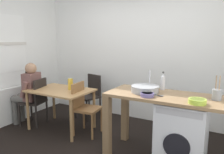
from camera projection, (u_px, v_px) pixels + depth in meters
ground_plane at (88, 154)px, 3.19m from camera, size 5.46×5.46×0.00m
wall_back at (137, 53)px, 4.46m from camera, size 4.60×0.10×2.70m
radiator at (13, 105)px, 4.35m from camera, size 0.10×0.80×0.70m
dining_table at (61, 95)px, 3.98m from camera, size 1.10×0.76×0.74m
chair_person_seat at (36, 99)px, 4.19m from camera, size 0.48×0.48×0.90m
chair_opposite at (84, 105)px, 3.81m from camera, size 0.44×0.44×0.90m
chair_spare_by_wall at (91, 94)px, 4.61m from camera, size 0.49×0.49×0.90m
seated_person at (28, 90)px, 4.20m from camera, size 0.54×0.54×1.20m
kitchen_counter at (148, 104)px, 3.04m from camera, size 1.50×0.68×0.92m
washing_machine at (182, 133)px, 2.87m from camera, size 0.60×0.61×0.86m
sink_basin at (145, 89)px, 3.02m from camera, size 0.38×0.38×0.09m
tap at (150, 80)px, 3.16m from camera, size 0.02×0.02×0.28m
bottle_tall_green at (163, 82)px, 3.15m from camera, size 0.06×0.06×0.26m
mixing_bowl at (147, 94)px, 2.80m from camera, size 0.18×0.18×0.05m
utensil_crock at (217, 94)px, 2.64m from camera, size 0.11×0.11×0.30m
colander at (197, 101)px, 2.50m from camera, size 0.20×0.20×0.06m
vase at (70, 84)px, 3.96m from camera, size 0.09×0.09×0.20m
scissors at (158, 95)px, 2.84m from camera, size 0.15×0.06×0.01m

